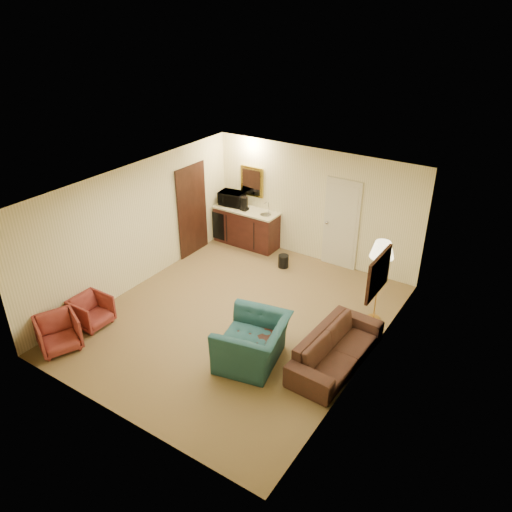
{
  "coord_description": "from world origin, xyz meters",
  "views": [
    {
      "loc": [
        4.59,
        -6.41,
        5.49
      ],
      "look_at": [
        0.08,
        0.5,
        1.14
      ],
      "focal_mm": 35.0,
      "sensor_mm": 36.0,
      "label": 1
    }
  ],
  "objects": [
    {
      "name": "room_walls",
      "position": [
        -0.1,
        0.77,
        1.72
      ],
      "size": [
        5.02,
        6.01,
        2.61
      ],
      "color": "#FAEEBC",
      "rests_on": "ground"
    },
    {
      "name": "ground",
      "position": [
        0.0,
        0.0,
        0.0
      ],
      "size": [
        6.0,
        6.0,
        0.0
      ],
      "primitive_type": "plane",
      "color": "olive",
      "rests_on": "ground"
    },
    {
      "name": "sofa",
      "position": [
        2.11,
        -0.18,
        0.4
      ],
      "size": [
        0.69,
        2.08,
        0.8
      ],
      "primitive_type": "imported",
      "rotation": [
        0.0,
        0.0,
        1.52
      ],
      "color": "black",
      "rests_on": "ground"
    },
    {
      "name": "microwave",
      "position": [
        -2.11,
        2.78,
        1.13
      ],
      "size": [
        0.64,
        0.41,
        0.41
      ],
      "primitive_type": "imported",
      "rotation": [
        0.0,
        0.0,
        0.13
      ],
      "color": "black",
      "rests_on": "wetbar_cabinet"
    },
    {
      "name": "teal_armchair",
      "position": [
        0.93,
        -0.9,
        0.53
      ],
      "size": [
        1.02,
        1.34,
        1.05
      ],
      "primitive_type": "imported",
      "rotation": [
        0.0,
        0.0,
        -1.36
      ],
      "color": "#1D4748",
      "rests_on": "ground"
    },
    {
      "name": "floor_lamp",
      "position": [
        2.17,
        1.4,
        0.82
      ],
      "size": [
        0.47,
        0.47,
        1.64
      ],
      "primitive_type": "cube",
      "rotation": [
        0.0,
        0.0,
        0.08
      ],
      "color": "#AC7E39",
      "rests_on": "ground"
    },
    {
      "name": "coffee_maker",
      "position": [
        -1.67,
        2.67,
        1.08
      ],
      "size": [
        0.18,
        0.18,
        0.32
      ],
      "primitive_type": "cylinder",
      "rotation": [
        0.0,
        0.0,
        -0.08
      ],
      "color": "black",
      "rests_on": "wetbar_cabinet"
    },
    {
      "name": "rose_chair_far",
      "position": [
        -2.08,
        -2.44,
        0.34
      ],
      "size": [
        0.84,
        0.86,
        0.69
      ],
      "primitive_type": "imported",
      "rotation": [
        0.0,
        0.0,
        1.15
      ],
      "color": "#943730",
      "rests_on": "ground"
    },
    {
      "name": "waste_bin",
      "position": [
        -0.3,
        2.21,
        0.15
      ],
      "size": [
        0.3,
        0.3,
        0.29
      ],
      "primitive_type": "cylinder",
      "rotation": [
        0.0,
        0.0,
        -0.38
      ],
      "color": "black",
      "rests_on": "ground"
    },
    {
      "name": "coffee_table",
      "position": [
        0.86,
        -0.7,
        0.22
      ],
      "size": [
        0.93,
        0.8,
        0.45
      ],
      "primitive_type": "cube",
      "rotation": [
        0.0,
        0.0,
        -0.43
      ],
      "color": "black",
      "rests_on": "ground"
    },
    {
      "name": "wetbar_cabinet",
      "position": [
        -1.65,
        2.72,
        0.46
      ],
      "size": [
        1.64,
        0.58,
        0.92
      ],
      "primitive_type": "cube",
      "color": "#3C1813",
      "rests_on": "ground"
    },
    {
      "name": "rose_chair_near",
      "position": [
        -2.15,
        -1.65,
        0.32
      ],
      "size": [
        0.59,
        0.63,
        0.64
      ],
      "primitive_type": "imported",
      "rotation": [
        0.0,
        0.0,
        1.58
      ],
      "color": "#943730",
      "rests_on": "ground"
    }
  ]
}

